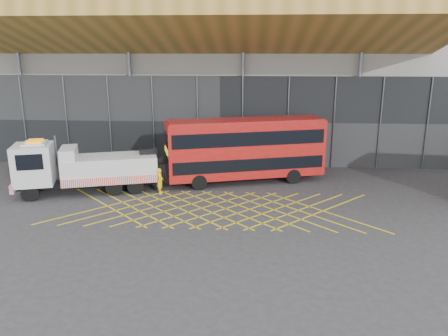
{
  "coord_description": "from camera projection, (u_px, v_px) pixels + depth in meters",
  "views": [
    {
      "loc": [
        4.86,
        -27.22,
        10.18
      ],
      "look_at": [
        3.0,
        1.5,
        2.4
      ],
      "focal_mm": 35.0,
      "sensor_mm": 36.0,
      "label": 1
    }
  ],
  "objects": [
    {
      "name": "recovery_truck",
      "position": [
        82.0,
        167.0,
        31.82
      ],
      "size": [
        11.81,
        5.54,
        4.14
      ],
      "rotation": [
        0.0,
        0.0,
        0.29
      ],
      "color": "black",
      "rests_on": "ground_plane"
    },
    {
      "name": "ground_plane",
      "position": [
        178.0,
        208.0,
        29.19
      ],
      "size": [
        120.0,
        120.0,
        0.0
      ],
      "primitive_type": "plane",
      "color": "#2B2B2D"
    },
    {
      "name": "worker",
      "position": [
        160.0,
        181.0,
        31.87
      ],
      "size": [
        0.55,
        0.75,
        1.9
      ],
      "primitive_type": "imported",
      "rotation": [
        0.0,
        0.0,
        1.72
      ],
      "color": "yellow",
      "rests_on": "ground_plane"
    },
    {
      "name": "road_markings",
      "position": [
        214.0,
        208.0,
        29.03
      ],
      "size": [
        21.56,
        7.16,
        0.01
      ],
      "color": "gold",
      "rests_on": "ground_plane"
    },
    {
      "name": "construction_building",
      "position": [
        224.0,
        62.0,
        44.44
      ],
      "size": [
        55.0,
        23.97,
        18.0
      ],
      "color": "gray",
      "rests_on": "ground_plane"
    },
    {
      "name": "bus_towed",
      "position": [
        245.0,
        148.0,
        34.25
      ],
      "size": [
        12.63,
        6.2,
        5.03
      ],
      "rotation": [
        0.0,
        0.0,
        0.28
      ],
      "color": "#9E0F0C",
      "rests_on": "ground_plane"
    }
  ]
}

